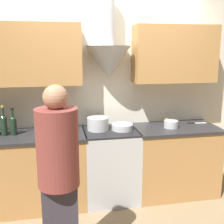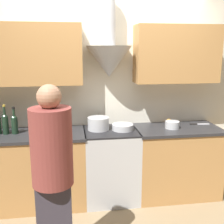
{
  "view_description": "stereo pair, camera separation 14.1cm",
  "coord_description": "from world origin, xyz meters",
  "px_view_note": "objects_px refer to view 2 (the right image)",
  "views": [
    {
      "loc": [
        -0.6,
        -2.87,
        1.85
      ],
      "look_at": [
        0.0,
        0.25,
        1.15
      ],
      "focal_mm": 45.0,
      "sensor_mm": 36.0,
      "label": 1
    },
    {
      "loc": [
        -0.46,
        -2.89,
        1.85
      ],
      "look_at": [
        0.0,
        0.25,
        1.15
      ],
      "focal_mm": 45.0,
      "sensor_mm": 36.0,
      "label": 2
    }
  ],
  "objects_px": {
    "stock_pot": "(98,124)",
    "orange_fruit": "(169,122)",
    "wine_bottle_4": "(5,123)",
    "person_foreground_left": "(53,175)",
    "stove_range": "(111,164)",
    "mixing_bowl": "(123,127)",
    "wine_bottle_5": "(15,123)",
    "saucepan": "(172,125)"
  },
  "relations": [
    {
      "from": "saucepan",
      "to": "wine_bottle_5",
      "type": "bearing_deg",
      "value": 178.51
    },
    {
      "from": "orange_fruit",
      "to": "person_foreground_left",
      "type": "bearing_deg",
      "value": -137.22
    },
    {
      "from": "person_foreground_left",
      "to": "stock_pot",
      "type": "bearing_deg",
      "value": 68.21
    },
    {
      "from": "orange_fruit",
      "to": "saucepan",
      "type": "bearing_deg",
      "value": -95.86
    },
    {
      "from": "person_foreground_left",
      "to": "saucepan",
      "type": "bearing_deg",
      "value": 38.94
    },
    {
      "from": "person_foreground_left",
      "to": "mixing_bowl",
      "type": "bearing_deg",
      "value": 56.02
    },
    {
      "from": "mixing_bowl",
      "to": "person_foreground_left",
      "type": "xyz_separation_m",
      "value": [
        -0.77,
        -1.15,
        -0.05
      ]
    },
    {
      "from": "orange_fruit",
      "to": "person_foreground_left",
      "type": "relative_size",
      "value": 0.05
    },
    {
      "from": "wine_bottle_5",
      "to": "saucepan",
      "type": "distance_m",
      "value": 1.9
    },
    {
      "from": "wine_bottle_4",
      "to": "mixing_bowl",
      "type": "xyz_separation_m",
      "value": [
        1.37,
        -0.03,
        -0.1
      ]
    },
    {
      "from": "wine_bottle_4",
      "to": "person_foreground_left",
      "type": "relative_size",
      "value": 0.22
    },
    {
      "from": "stock_pot",
      "to": "mixing_bowl",
      "type": "relative_size",
      "value": 1.01
    },
    {
      "from": "person_foreground_left",
      "to": "wine_bottle_5",
      "type": "bearing_deg",
      "value": 112.96
    },
    {
      "from": "wine_bottle_5",
      "to": "orange_fruit",
      "type": "height_order",
      "value": "wine_bottle_5"
    },
    {
      "from": "stock_pot",
      "to": "person_foreground_left",
      "type": "distance_m",
      "value": 1.3
    },
    {
      "from": "wine_bottle_4",
      "to": "saucepan",
      "type": "relative_size",
      "value": 1.95
    },
    {
      "from": "stove_range",
      "to": "saucepan",
      "type": "xyz_separation_m",
      "value": [
        0.77,
        -0.02,
        0.49
      ]
    },
    {
      "from": "wine_bottle_4",
      "to": "wine_bottle_5",
      "type": "distance_m",
      "value": 0.1
    },
    {
      "from": "stove_range",
      "to": "orange_fruit",
      "type": "xyz_separation_m",
      "value": [
        0.79,
        0.16,
        0.48
      ]
    },
    {
      "from": "saucepan",
      "to": "stove_range",
      "type": "bearing_deg",
      "value": 178.4
    },
    {
      "from": "wine_bottle_5",
      "to": "stock_pot",
      "type": "xyz_separation_m",
      "value": [
        0.98,
        0.02,
        -0.05
      ]
    },
    {
      "from": "stock_pot",
      "to": "orange_fruit",
      "type": "relative_size",
      "value": 3.54
    },
    {
      "from": "stock_pot",
      "to": "orange_fruit",
      "type": "xyz_separation_m",
      "value": [
        0.94,
        0.11,
        -0.04
      ]
    },
    {
      "from": "stove_range",
      "to": "saucepan",
      "type": "relative_size",
      "value": 5.04
    },
    {
      "from": "stove_range",
      "to": "stock_pot",
      "type": "bearing_deg",
      "value": 161.12
    },
    {
      "from": "stock_pot",
      "to": "orange_fruit",
      "type": "height_order",
      "value": "stock_pot"
    },
    {
      "from": "wine_bottle_4",
      "to": "person_foreground_left",
      "type": "height_order",
      "value": "person_foreground_left"
    },
    {
      "from": "stock_pot",
      "to": "mixing_bowl",
      "type": "bearing_deg",
      "value": -10.68
    },
    {
      "from": "stove_range",
      "to": "wine_bottle_5",
      "type": "bearing_deg",
      "value": 178.59
    },
    {
      "from": "stove_range",
      "to": "person_foreground_left",
      "type": "bearing_deg",
      "value": -118.55
    },
    {
      "from": "stove_range",
      "to": "wine_bottle_4",
      "type": "distance_m",
      "value": 1.36
    },
    {
      "from": "stove_range",
      "to": "stock_pot",
      "type": "relative_size",
      "value": 3.41
    },
    {
      "from": "mixing_bowl",
      "to": "orange_fruit",
      "type": "relative_size",
      "value": 3.51
    },
    {
      "from": "mixing_bowl",
      "to": "saucepan",
      "type": "bearing_deg",
      "value": -1.51
    },
    {
      "from": "wine_bottle_4",
      "to": "person_foreground_left",
      "type": "xyz_separation_m",
      "value": [
        0.6,
        -1.17,
        -0.14
      ]
    },
    {
      "from": "wine_bottle_5",
      "to": "mixing_bowl",
      "type": "xyz_separation_m",
      "value": [
        1.27,
        -0.03,
        -0.09
      ]
    },
    {
      "from": "wine_bottle_5",
      "to": "orange_fruit",
      "type": "relative_size",
      "value": 4.25
    },
    {
      "from": "stock_pot",
      "to": "orange_fruit",
      "type": "bearing_deg",
      "value": 6.68
    },
    {
      "from": "wine_bottle_5",
      "to": "person_foreground_left",
      "type": "xyz_separation_m",
      "value": [
        0.5,
        -1.18,
        -0.13
      ]
    },
    {
      "from": "stock_pot",
      "to": "saucepan",
      "type": "distance_m",
      "value": 0.92
    },
    {
      "from": "wine_bottle_5",
      "to": "stock_pot",
      "type": "relative_size",
      "value": 1.2
    },
    {
      "from": "saucepan",
      "to": "person_foreground_left",
      "type": "xyz_separation_m",
      "value": [
        -1.4,
        -1.13,
        -0.05
      ]
    }
  ]
}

